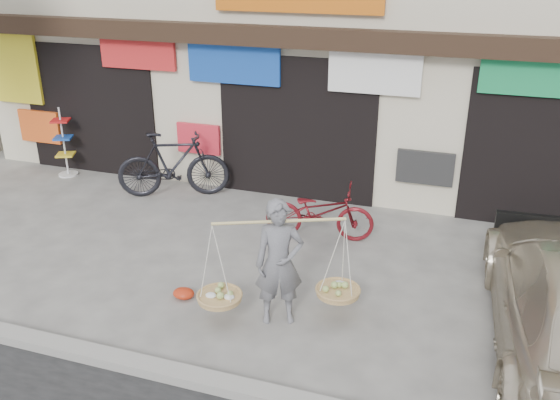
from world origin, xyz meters
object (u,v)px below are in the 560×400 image
(street_vendor, at_px, (279,267))
(display_rack, at_px, (65,148))
(bike_1, at_px, (173,165))
(bike_2, at_px, (319,212))

(street_vendor, height_order, display_rack, street_vendor)
(bike_1, distance_m, display_rack, 2.72)
(bike_1, bearing_deg, display_rack, 60.45)
(bike_2, bearing_deg, display_rack, 70.37)
(bike_1, bearing_deg, bike_2, -128.81)
(street_vendor, relative_size, bike_2, 1.09)
(street_vendor, height_order, bike_2, street_vendor)
(street_vendor, relative_size, display_rack, 1.33)
(street_vendor, bearing_deg, display_rack, 125.17)
(bike_2, relative_size, display_rack, 1.22)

